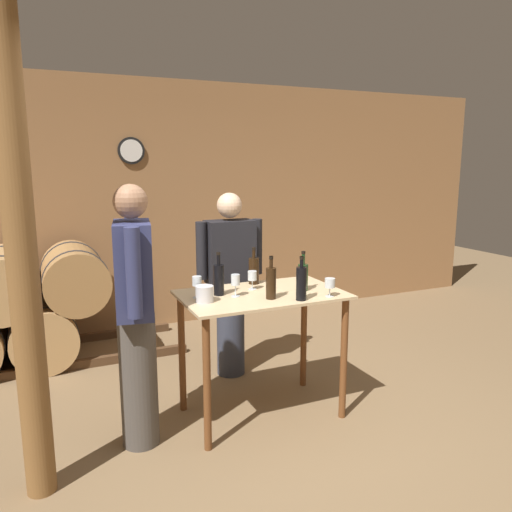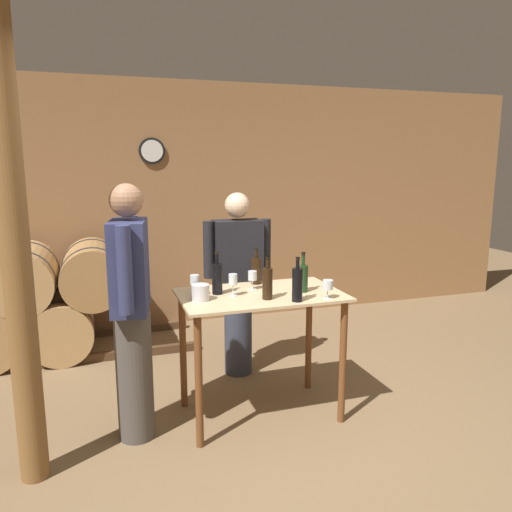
{
  "view_description": "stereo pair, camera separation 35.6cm",
  "coord_description": "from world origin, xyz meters",
  "px_view_note": "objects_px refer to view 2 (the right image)",
  "views": [
    {
      "loc": [
        -1.42,
        -2.45,
        1.84
      ],
      "look_at": [
        0.01,
        0.75,
        1.17
      ],
      "focal_mm": 35.0,
      "sensor_mm": 36.0,
      "label": 1
    },
    {
      "loc": [
        -1.08,
        -2.58,
        1.84
      ],
      "look_at": [
        0.01,
        0.75,
        1.17
      ],
      "focal_mm": 35.0,
      "sensor_mm": 36.0,
      "label": 2
    }
  ],
  "objects_px": {
    "wine_glass_near_center": "(233,280)",
    "wine_glass_near_right": "(252,276)",
    "wooden_post": "(15,252)",
    "wine_bottle_far_right": "(303,277)",
    "wine_glass_far_side": "(328,285)",
    "wine_bottle_far_left": "(217,278)",
    "person_visitor_with_scarf": "(131,308)",
    "wine_bottle_left": "(267,282)",
    "person_host": "(238,280)",
    "wine_bottle_right": "(297,284)",
    "wine_bottle_center": "(256,270)",
    "wine_glass_near_left": "(195,281)",
    "ice_bucket": "(200,292)"
  },
  "relations": [
    {
      "from": "wine_bottle_far_left",
      "to": "wine_glass_far_side",
      "type": "bearing_deg",
      "value": -26.94
    },
    {
      "from": "wine_bottle_right",
      "to": "wine_glass_near_left",
      "type": "relative_size",
      "value": 1.99
    },
    {
      "from": "ice_bucket",
      "to": "wine_bottle_left",
      "type": "bearing_deg",
      "value": -13.84
    },
    {
      "from": "wine_bottle_far_left",
      "to": "ice_bucket",
      "type": "xyz_separation_m",
      "value": [
        -0.15,
        -0.12,
        -0.06
      ]
    },
    {
      "from": "wine_bottle_center",
      "to": "person_host",
      "type": "distance_m",
      "value": 0.52
    },
    {
      "from": "wine_glass_near_center",
      "to": "wine_glass_near_right",
      "type": "height_order",
      "value": "wine_glass_near_center"
    },
    {
      "from": "wine_bottle_far_left",
      "to": "person_visitor_with_scarf",
      "type": "xyz_separation_m",
      "value": [
        -0.6,
        -0.11,
        -0.13
      ]
    },
    {
      "from": "wine_glass_near_center",
      "to": "wine_glass_near_right",
      "type": "xyz_separation_m",
      "value": [
        0.18,
        0.13,
        -0.01
      ]
    },
    {
      "from": "wine_bottle_far_right",
      "to": "wine_glass_near_right",
      "type": "xyz_separation_m",
      "value": [
        -0.32,
        0.18,
        -0.01
      ]
    },
    {
      "from": "wine_glass_near_left",
      "to": "person_visitor_with_scarf",
      "type": "xyz_separation_m",
      "value": [
        -0.44,
        -0.1,
        -0.13
      ]
    },
    {
      "from": "wine_glass_near_right",
      "to": "wine_bottle_left",
      "type": "bearing_deg",
      "value": -86.77
    },
    {
      "from": "wine_bottle_far_right",
      "to": "wine_glass_near_center",
      "type": "xyz_separation_m",
      "value": [
        -0.5,
        0.05,
        0.0
      ]
    },
    {
      "from": "wine_bottle_right",
      "to": "wine_glass_near_right",
      "type": "relative_size",
      "value": 2.19
    },
    {
      "from": "wine_glass_near_center",
      "to": "person_host",
      "type": "bearing_deg",
      "value": 71.63
    },
    {
      "from": "wine_bottle_far_left",
      "to": "wine_glass_far_side",
      "type": "height_order",
      "value": "wine_bottle_far_left"
    },
    {
      "from": "wine_glass_near_center",
      "to": "wine_bottle_far_left",
      "type": "bearing_deg",
      "value": 138.24
    },
    {
      "from": "wooden_post",
      "to": "wine_bottle_far_right",
      "type": "relative_size",
      "value": 9.34
    },
    {
      "from": "wine_bottle_far_right",
      "to": "wine_glass_far_side",
      "type": "bearing_deg",
      "value": -67.68
    },
    {
      "from": "wooden_post",
      "to": "wine_glass_near_center",
      "type": "bearing_deg",
      "value": 12.66
    },
    {
      "from": "wine_glass_near_left",
      "to": "person_host",
      "type": "bearing_deg",
      "value": 53.83
    },
    {
      "from": "wine_bottle_left",
      "to": "ice_bucket",
      "type": "bearing_deg",
      "value": 166.16
    },
    {
      "from": "wine_bottle_left",
      "to": "person_host",
      "type": "height_order",
      "value": "person_host"
    },
    {
      "from": "wine_bottle_far_right",
      "to": "wine_glass_far_side",
      "type": "distance_m",
      "value": 0.24
    },
    {
      "from": "ice_bucket",
      "to": "wine_glass_near_center",
      "type": "bearing_deg",
      "value": 10.23
    },
    {
      "from": "wooden_post",
      "to": "wine_glass_near_center",
      "type": "relative_size",
      "value": 17.36
    },
    {
      "from": "wooden_post",
      "to": "wine_bottle_right",
      "type": "distance_m",
      "value": 1.7
    },
    {
      "from": "wine_bottle_left",
      "to": "wine_glass_near_center",
      "type": "relative_size",
      "value": 1.89
    },
    {
      "from": "wine_bottle_right",
      "to": "ice_bucket",
      "type": "height_order",
      "value": "wine_bottle_right"
    },
    {
      "from": "person_host",
      "to": "wine_glass_near_left",
      "type": "bearing_deg",
      "value": -126.17
    },
    {
      "from": "wine_bottle_right",
      "to": "wine_glass_far_side",
      "type": "xyz_separation_m",
      "value": [
        0.22,
        -0.0,
        -0.03
      ]
    },
    {
      "from": "wooden_post",
      "to": "wine_bottle_left",
      "type": "distance_m",
      "value": 1.54
    },
    {
      "from": "wine_bottle_right",
      "to": "wine_bottle_far_right",
      "type": "xyz_separation_m",
      "value": [
        0.13,
        0.22,
        -0.01
      ]
    },
    {
      "from": "wooden_post",
      "to": "wine_bottle_left",
      "type": "height_order",
      "value": "wooden_post"
    },
    {
      "from": "wine_bottle_far_right",
      "to": "wine_bottle_left",
      "type": "bearing_deg",
      "value": -161.42
    },
    {
      "from": "wine_bottle_right",
      "to": "wine_glass_near_right",
      "type": "bearing_deg",
      "value": 115.18
    },
    {
      "from": "wine_bottle_far_right",
      "to": "wine_glass_far_side",
      "type": "height_order",
      "value": "wine_bottle_far_right"
    },
    {
      "from": "wine_bottle_far_left",
      "to": "wine_bottle_far_right",
      "type": "distance_m",
      "value": 0.61
    },
    {
      "from": "wooden_post",
      "to": "wine_bottle_center",
      "type": "relative_size",
      "value": 9.61
    },
    {
      "from": "wine_glass_near_right",
      "to": "person_visitor_with_scarf",
      "type": "xyz_separation_m",
      "value": [
        -0.87,
        -0.16,
        -0.11
      ]
    },
    {
      "from": "wine_bottle_left",
      "to": "person_host",
      "type": "relative_size",
      "value": 0.19
    },
    {
      "from": "wooden_post",
      "to": "wine_glass_near_right",
      "type": "relative_size",
      "value": 19.77
    },
    {
      "from": "wine_bottle_far_left",
      "to": "wine_bottle_center",
      "type": "distance_m",
      "value": 0.41
    },
    {
      "from": "person_host",
      "to": "person_visitor_with_scarf",
      "type": "xyz_separation_m",
      "value": [
        -0.95,
        -0.8,
        0.07
      ]
    },
    {
      "from": "wooden_post",
      "to": "wine_glass_far_side",
      "type": "xyz_separation_m",
      "value": [
        1.89,
        0.03,
        -0.34
      ]
    },
    {
      "from": "wine_glass_near_right",
      "to": "wine_bottle_right",
      "type": "bearing_deg",
      "value": -64.82
    },
    {
      "from": "wine_glass_near_center",
      "to": "wine_bottle_left",
      "type": "bearing_deg",
      "value": -37.13
    },
    {
      "from": "wine_bottle_far_left",
      "to": "wine_glass_near_center",
      "type": "xyz_separation_m",
      "value": [
        0.09,
        -0.08,
        -0.01
      ]
    },
    {
      "from": "ice_bucket",
      "to": "wine_glass_far_side",
      "type": "bearing_deg",
      "value": -15.03
    },
    {
      "from": "wine_glass_near_center",
      "to": "ice_bucket",
      "type": "relative_size",
      "value": 1.3
    },
    {
      "from": "wine_bottle_left",
      "to": "person_visitor_with_scarf",
      "type": "height_order",
      "value": "person_visitor_with_scarf"
    }
  ]
}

